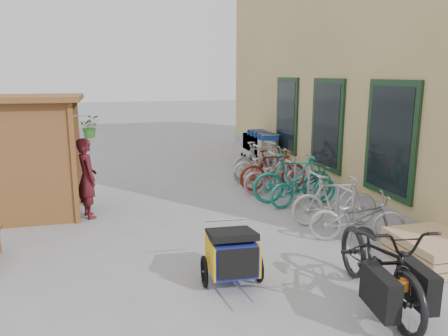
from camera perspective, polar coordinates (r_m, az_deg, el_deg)
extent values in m
plane|color=gray|center=(7.31, -0.83, -10.32)|extent=(80.00, 80.00, 0.00)
cube|color=tan|center=(13.73, 22.27, 14.23)|extent=(6.00, 13.00, 7.00)
cube|color=gray|center=(12.50, 10.23, -0.25)|extent=(0.18, 13.00, 0.30)
cube|color=black|center=(8.78, 20.90, 3.53)|extent=(0.06, 1.50, 2.20)
cube|color=black|center=(8.76, 20.74, 3.53)|extent=(0.02, 1.25, 1.95)
cube|color=black|center=(10.89, 13.30, 5.54)|extent=(0.06, 1.50, 2.20)
cube|color=black|center=(10.88, 13.16, 5.54)|extent=(0.02, 1.25, 1.95)
cube|color=black|center=(13.14, 8.20, 6.82)|extent=(0.06, 1.50, 2.20)
cube|color=black|center=(13.13, 8.07, 6.82)|extent=(0.02, 1.25, 1.95)
cube|color=brown|center=(8.60, -18.99, 0.46)|extent=(0.09, 0.09, 2.30)
cube|color=brown|center=(9.87, -18.47, 1.94)|extent=(0.09, 0.09, 2.30)
cube|color=brown|center=(8.75, -24.85, 0.17)|extent=(1.80, 0.05, 2.30)
cube|color=brown|center=(9.95, -23.65, 1.61)|extent=(1.80, 0.05, 2.30)
cube|color=brown|center=(9.21, -24.87, 8.28)|extent=(2.15, 1.65, 0.10)
cube|color=brown|center=(9.43, -25.28, -0.62)|extent=(1.30, 1.15, 0.04)
cube|color=brown|center=(9.33, -25.61, 2.98)|extent=(1.30, 1.15, 0.04)
cylinder|color=#A5A8AD|center=(8.46, -18.19, 6.50)|extent=(0.36, 0.02, 0.02)
imported|color=#285F21|center=(8.47, -17.08, 5.22)|extent=(0.38, 0.33, 0.42)
cylinder|color=#A5A8AD|center=(7.80, 16.37, -6.10)|extent=(0.05, 0.05, 0.84)
cylinder|color=#A5A8AD|center=(8.21, 14.58, -5.08)|extent=(0.05, 0.05, 0.84)
cylinder|color=#A5A8AD|center=(7.88, 15.62, -2.66)|extent=(0.05, 0.50, 0.05)
cylinder|color=#A5A8AD|center=(8.80, 12.37, -3.80)|extent=(0.05, 0.05, 0.84)
cylinder|color=#A5A8AD|center=(9.23, 10.97, -2.99)|extent=(0.05, 0.05, 0.84)
cylinder|color=#A5A8AD|center=(8.91, 11.77, -0.78)|extent=(0.05, 0.50, 0.05)
cylinder|color=#A5A8AD|center=(9.84, 9.23, -1.97)|extent=(0.05, 0.05, 0.84)
cylinder|color=#A5A8AD|center=(10.29, 8.11, -1.32)|extent=(0.05, 0.05, 0.84)
cylinder|color=#A5A8AD|center=(9.97, 8.73, 0.71)|extent=(0.05, 0.50, 0.05)
cylinder|color=#A5A8AD|center=(10.92, 6.70, -0.49)|extent=(0.05, 0.05, 0.84)
cylinder|color=#A5A8AD|center=(11.37, 5.78, 0.04)|extent=(0.05, 0.05, 0.84)
cylinder|color=#A5A8AD|center=(11.06, 6.28, 1.91)|extent=(0.05, 0.50, 0.05)
cylinder|color=#A5A8AD|center=(12.02, 4.63, 0.72)|extent=(0.05, 0.05, 0.84)
cylinder|color=#A5A8AD|center=(12.48, 3.87, 1.16)|extent=(0.05, 0.05, 0.84)
cylinder|color=#A5A8AD|center=(12.17, 4.27, 2.89)|extent=(0.05, 0.50, 0.05)
cube|color=tan|center=(7.44, 25.55, -10.59)|extent=(1.00, 1.20, 0.12)
cube|color=tan|center=(7.39, 25.65, -9.59)|extent=(1.00, 1.20, 0.12)
cube|color=tan|center=(7.34, 25.75, -8.57)|extent=(1.00, 1.20, 0.12)
cube|color=silver|center=(13.59, 5.38, 2.79)|extent=(0.54, 0.84, 0.51)
cube|color=#173C99|center=(13.14, 6.04, 3.98)|extent=(0.54, 0.04, 0.18)
cylinder|color=silver|center=(13.10, 6.10, 4.26)|extent=(0.57, 0.04, 0.04)
cylinder|color=black|center=(13.29, 4.96, 0.24)|extent=(0.04, 0.12, 0.12)
cube|color=silver|center=(13.91, 4.89, 3.01)|extent=(0.54, 0.84, 0.51)
cube|color=#173C99|center=(13.46, 5.52, 4.19)|extent=(0.54, 0.04, 0.18)
cylinder|color=silver|center=(13.42, 5.57, 4.46)|extent=(0.57, 0.04, 0.04)
cylinder|color=black|center=(13.61, 4.47, 0.53)|extent=(0.04, 0.12, 0.12)
cube|color=silver|center=(14.23, 4.43, 3.23)|extent=(0.54, 0.84, 0.51)
cube|color=#173C99|center=(13.78, 5.03, 4.38)|extent=(0.54, 0.04, 0.18)
cylinder|color=silver|center=(13.75, 5.07, 4.65)|extent=(0.57, 0.04, 0.04)
cylinder|color=black|center=(13.93, 4.01, 0.81)|extent=(0.04, 0.12, 0.12)
cube|color=silver|center=(14.55, 3.98, 3.44)|extent=(0.54, 0.84, 0.51)
cube|color=#173C99|center=(14.11, 4.55, 4.57)|extent=(0.54, 0.04, 0.18)
cylinder|color=silver|center=(14.07, 4.60, 4.84)|extent=(0.57, 0.04, 0.04)
cylinder|color=black|center=(14.25, 3.56, 1.08)|extent=(0.04, 0.12, 0.12)
cube|color=silver|center=(14.88, 3.56, 3.63)|extent=(0.54, 0.84, 0.51)
cube|color=#173C99|center=(14.43, 4.10, 4.75)|extent=(0.54, 0.04, 0.18)
cylinder|color=silver|center=(14.39, 4.14, 5.01)|extent=(0.57, 0.04, 0.04)
cylinder|color=black|center=(14.58, 3.14, 1.33)|extent=(0.04, 0.12, 0.12)
cube|color=navy|center=(6.00, 1.03, -11.12)|extent=(0.60, 0.77, 0.43)
cube|color=gold|center=(5.95, -1.82, -11.34)|extent=(0.07, 0.74, 0.43)
cube|color=gold|center=(6.07, 3.82, -10.88)|extent=(0.07, 0.74, 0.43)
cube|color=black|center=(5.65, 1.89, -12.39)|extent=(0.52, 0.06, 0.40)
cube|color=black|center=(5.95, 0.95, -8.64)|extent=(0.65, 0.74, 0.21)
torus|color=black|center=(6.04, -2.59, -13.35)|extent=(0.08, 0.43, 0.43)
torus|color=black|center=(6.18, 4.54, -12.73)|extent=(0.08, 0.43, 0.43)
cylinder|color=#B7B7BC|center=(5.55, 2.46, -15.78)|extent=(0.06, 0.63, 0.03)
cylinder|color=#B7B7BC|center=(6.25, 0.24, -6.79)|extent=(0.60, 0.06, 0.03)
imported|color=black|center=(5.79, 19.59, -11.20)|extent=(1.04, 2.25, 1.14)
cube|color=black|center=(5.29, 19.70, -14.93)|extent=(0.26, 0.67, 0.45)
cube|color=black|center=(5.60, 23.95, -13.74)|extent=(0.26, 0.67, 0.45)
cube|color=orange|center=(5.42, 21.94, -13.85)|extent=(0.14, 0.19, 0.12)
imported|color=maroon|center=(8.99, -17.45, -1.27)|extent=(0.55, 0.67, 1.59)
imported|color=#A1A1A5|center=(7.77, 17.02, -6.16)|extent=(1.71, 1.03, 0.85)
imported|color=#B1B1AD|center=(8.41, 14.23, -4.17)|extent=(1.68, 0.77, 0.97)
imported|color=#1E7B6E|center=(9.55, 10.37, -2.37)|extent=(1.72, 0.82, 0.87)
imported|color=#1E7B6E|center=(9.73, 9.03, -1.34)|extent=(1.87, 0.71, 1.10)
imported|color=#C27D8F|center=(10.50, 6.77, -0.91)|extent=(1.71, 0.74, 0.87)
imported|color=maroon|center=(10.71, 6.46, -0.23)|extent=(1.72, 0.57, 1.02)
imported|color=#B1B1AD|center=(11.42, 5.33, 0.33)|extent=(1.77, 0.64, 0.93)
imported|color=#A1A1A5|center=(11.84, 4.63, 1.05)|extent=(1.80, 0.96, 1.04)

